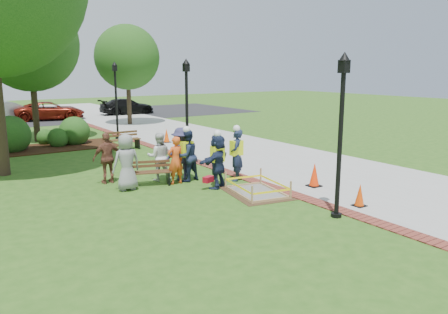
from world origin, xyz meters
TOP-DOWN VIEW (x-y plane):
  - ground at (0.00, 0.00)m, footprint 100.00×100.00m
  - sidewalk at (5.00, 10.00)m, footprint 6.00×60.00m
  - brick_edging at (1.75, 10.00)m, footprint 0.50×60.00m
  - mulch_bed at (-3.00, 12.00)m, footprint 7.00×3.00m
  - parking_lot at (0.00, 27.00)m, footprint 36.00×12.00m
  - wet_concrete_pad at (0.89, -0.06)m, footprint 2.09×2.57m
  - bench_near at (-1.52, 2.71)m, footprint 1.58×0.94m
  - bench_far at (0.24, 9.54)m, footprint 1.63×0.57m
  - cone_front at (2.47, -2.76)m, footprint 0.34×0.34m
  - cone_back at (2.95, -0.51)m, footprint 0.41×0.41m
  - cone_far at (2.91, 10.23)m, footprint 0.38×0.38m
  - toolbox at (0.37, 1.97)m, footprint 0.46×0.36m
  - lamp_near at (1.25, -3.00)m, footprint 0.28×0.28m
  - lamp_mid at (1.25, 5.00)m, footprint 0.28×0.28m
  - lamp_far at (1.25, 13.00)m, footprint 0.28×0.28m
  - tree_back at (-2.68, 14.62)m, footprint 5.00×5.00m
  - tree_right at (4.31, 18.82)m, footprint 4.45×4.45m
  - shrub_b at (-4.35, 12.03)m, footprint 1.85×1.85m
  - shrub_c at (-2.17, 12.18)m, footprint 1.03×1.03m
  - shrub_d at (-1.27, 12.47)m, footprint 1.56×1.56m
  - shrub_e at (-2.55, 13.23)m, footprint 0.87×0.87m
  - casual_person_a at (-2.33, 2.59)m, footprint 0.60×0.39m
  - casual_person_b at (-0.67, 2.39)m, footprint 0.54×0.37m
  - casual_person_c at (-0.92, 3.14)m, footprint 0.64×0.53m
  - casual_person_d at (-2.54, 3.77)m, footprint 0.56×0.36m
  - casual_person_e at (-0.24, 2.77)m, footprint 0.67×0.52m
  - hivis_worker_a at (0.24, 1.20)m, footprint 0.67×0.60m
  - hivis_worker_b at (1.31, 1.63)m, footprint 0.66×0.68m
  - hivis_worker_c at (-0.16, 2.51)m, footprint 0.64×0.48m
  - parked_car_b at (-2.44, 25.89)m, footprint 2.69×5.17m
  - parked_car_c at (0.30, 24.85)m, footprint 2.93×4.99m
  - parked_car_d at (6.86, 25.72)m, footprint 1.98×4.51m

SIDE VIEW (x-z plane):
  - ground at x=0.00m, z-range 0.00..0.00m
  - shrub_b at x=-4.35m, z-range -0.92..0.92m
  - shrub_c at x=-2.17m, z-range -0.51..0.51m
  - shrub_d at x=-1.27m, z-range -0.78..0.78m
  - shrub_e at x=-2.55m, z-range -0.43..0.43m
  - parked_car_b at x=-2.44m, z-range -0.81..0.81m
  - parked_car_c at x=0.30m, z-range -0.76..0.76m
  - parked_car_d at x=6.86m, z-range -0.73..0.73m
  - parking_lot at x=0.00m, z-range 0.00..0.01m
  - sidewalk at x=5.00m, z-range 0.00..0.02m
  - brick_edging at x=1.75m, z-range 0.00..0.03m
  - mulch_bed at x=-3.00m, z-range -0.01..0.04m
  - toolbox at x=0.37m, z-range 0.00..0.20m
  - wet_concrete_pad at x=0.89m, z-range -0.04..0.51m
  - bench_near at x=-1.52m, z-range -0.15..0.66m
  - bench_far at x=0.24m, z-range -0.16..0.72m
  - cone_front at x=2.47m, z-range -0.01..0.66m
  - cone_far at x=2.91m, z-range -0.01..0.74m
  - cone_back at x=2.95m, z-range -0.01..0.80m
  - casual_person_b at x=-0.67m, z-range 0.00..1.63m
  - casual_person_c at x=-0.92m, z-range 0.00..1.70m
  - casual_person_d at x=-2.54m, z-range 0.00..1.74m
  - casual_person_a at x=-2.33m, z-range 0.00..1.83m
  - casual_person_e at x=-0.24m, z-range 0.00..1.85m
  - hivis_worker_a at x=0.24m, z-range -0.01..1.91m
  - hivis_worker_c at x=-0.16m, z-range -0.01..1.93m
  - hivis_worker_b at x=1.31m, z-range -0.01..1.95m
  - lamp_near at x=1.25m, z-range 0.35..4.61m
  - lamp_mid at x=1.25m, z-range 0.35..4.61m
  - lamp_far at x=1.25m, z-range 0.35..4.61m
  - tree_right at x=4.31m, z-range 1.20..8.08m
  - tree_back at x=-2.68m, z-range 1.32..8.98m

